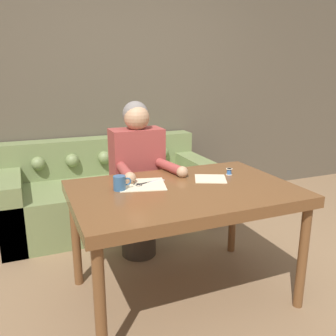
% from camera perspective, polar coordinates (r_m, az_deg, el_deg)
% --- Properties ---
extents(ground_plane, '(16.00, 16.00, 0.00)m').
position_cam_1_polar(ground_plane, '(2.55, 5.21, -19.85)').
color(ground_plane, '#846647').
extents(wall_back, '(8.00, 0.06, 2.60)m').
position_cam_1_polar(wall_back, '(3.89, -7.78, 12.71)').
color(wall_back, brown).
rests_on(wall_back, ground_plane).
extents(dining_table, '(1.39, 0.92, 0.76)m').
position_cam_1_polar(dining_table, '(2.25, 2.56, -4.98)').
color(dining_table, brown).
rests_on(dining_table, ground_plane).
extents(couch, '(1.98, 0.89, 0.81)m').
position_cam_1_polar(couch, '(3.58, -9.38, -4.02)').
color(couch, olive).
rests_on(couch, ground_plane).
extents(person, '(0.45, 0.60, 1.25)m').
position_cam_1_polar(person, '(2.79, -4.85, -2.22)').
color(person, '#33281E').
rests_on(person, ground_plane).
extents(pattern_paper_main, '(0.34, 0.33, 0.00)m').
position_cam_1_polar(pattern_paper_main, '(2.29, -4.16, -2.67)').
color(pattern_paper_main, beige).
rests_on(pattern_paper_main, dining_table).
extents(pattern_paper_offcut, '(0.27, 0.27, 0.00)m').
position_cam_1_polar(pattern_paper_offcut, '(2.42, 6.81, -1.72)').
color(pattern_paper_offcut, beige).
rests_on(pattern_paper_offcut, dining_table).
extents(scissors, '(0.22, 0.12, 0.01)m').
position_cam_1_polar(scissors, '(2.31, -3.90, -2.50)').
color(scissors, silver).
rests_on(scissors, dining_table).
extents(mug, '(0.11, 0.08, 0.09)m').
position_cam_1_polar(mug, '(2.19, -7.73, -2.40)').
color(mug, '#335B84').
rests_on(mug, dining_table).
extents(thread_spool, '(0.04, 0.04, 0.05)m').
position_cam_1_polar(thread_spool, '(2.53, 9.78, -0.58)').
color(thread_spool, '#3366B2').
rests_on(thread_spool, dining_table).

